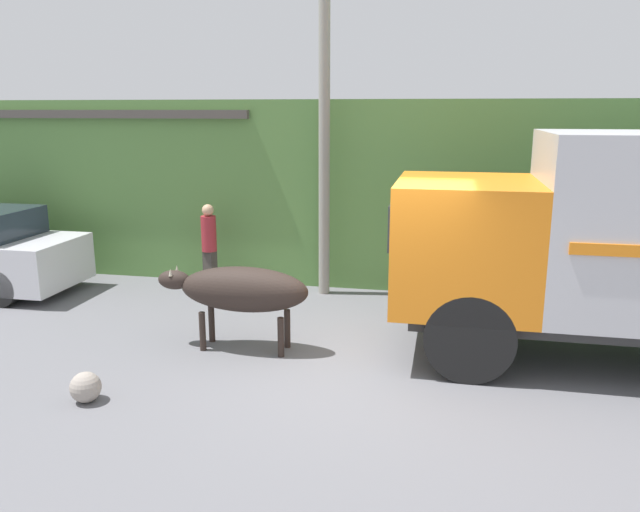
# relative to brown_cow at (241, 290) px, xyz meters

# --- Properties ---
(ground_plane) EXTENTS (60.00, 60.00, 0.00)m
(ground_plane) POSITION_rel_brown_cow_xyz_m (1.87, -0.51, -0.88)
(ground_plane) COLOR slate
(hillside_embankment) EXTENTS (32.00, 6.16, 3.52)m
(hillside_embankment) POSITION_rel_brown_cow_xyz_m (1.87, 6.44, 0.89)
(hillside_embankment) COLOR #568442
(hillside_embankment) RESTS_ON ground_plane
(building_backdrop) EXTENTS (6.48, 2.70, 3.33)m
(building_backdrop) POSITION_rel_brown_cow_xyz_m (-4.14, 4.56, 0.80)
(building_backdrop) COLOR #B2BCAD
(building_backdrop) RESTS_ON ground_plane
(brown_cow) EXTENTS (2.21, 0.64, 1.21)m
(brown_cow) POSITION_rel_brown_cow_xyz_m (0.00, 0.00, 0.00)
(brown_cow) COLOR #2D231E
(brown_cow) RESTS_ON ground_plane
(pedestrian_on_hill) EXTENTS (0.37, 0.37, 1.64)m
(pedestrian_on_hill) POSITION_rel_brown_cow_xyz_m (-1.54, 2.71, 0.05)
(pedestrian_on_hill) COLOR #38332D
(pedestrian_on_hill) RESTS_ON ground_plane
(utility_pole) EXTENTS (0.90, 0.20, 6.77)m
(utility_pole) POSITION_rel_brown_cow_xyz_m (0.60, 2.97, 2.64)
(utility_pole) COLOR gray
(utility_pole) RESTS_ON ground_plane
(roadside_rock) EXTENTS (0.36, 0.36, 0.36)m
(roadside_rock) POSITION_rel_brown_cow_xyz_m (-1.26, -1.97, -0.70)
(roadside_rock) COLOR gray
(roadside_rock) RESTS_ON ground_plane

